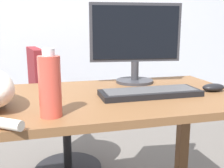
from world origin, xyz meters
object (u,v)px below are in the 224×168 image
at_px(keyboard, 150,93).
at_px(water_bottle, 50,86).
at_px(computer_mouse, 213,87).
at_px(monitor, 135,40).
at_px(office_chair, 59,123).

xyz_separation_m(keyboard, water_bottle, (-0.43, -0.17, 0.09)).
bearing_deg(keyboard, water_bottle, -158.02).
xyz_separation_m(computer_mouse, water_bottle, (-0.74, -0.17, 0.09)).
relative_size(keyboard, water_bottle, 1.94).
height_order(keyboard, computer_mouse, computer_mouse).
height_order(monitor, keyboard, monitor).
height_order(office_chair, water_bottle, water_bottle).
relative_size(computer_mouse, water_bottle, 0.48).
relative_size(monitor, keyboard, 1.09).
bearing_deg(keyboard, computer_mouse, 0.43).
height_order(computer_mouse, water_bottle, water_bottle).
bearing_deg(keyboard, monitor, 84.34).
xyz_separation_m(office_chair, keyboard, (0.36, -0.73, 0.37)).
bearing_deg(office_chair, water_bottle, -94.15).
height_order(monitor, water_bottle, monitor).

